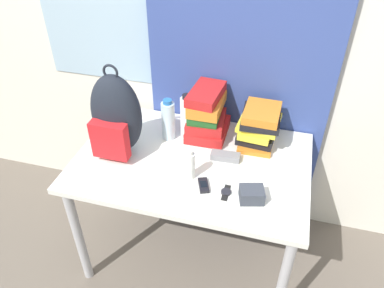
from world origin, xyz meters
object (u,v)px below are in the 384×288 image
object	(u,v)px
sunscreen_bottle	(190,165)
cell_phone	(204,185)
wristwatch	(226,192)
backpack	(116,117)
sunglasses_case	(225,156)
book_stack_left	(207,114)
camera_pouch	(252,195)
water_bottle	(168,120)
sports_bottle	(187,117)
book_stack_center	(259,125)

from	to	relation	value
sunscreen_bottle	cell_phone	world-z (taller)	sunscreen_bottle
cell_phone	wristwatch	world-z (taller)	cell_phone
backpack	cell_phone	world-z (taller)	backpack
sunglasses_case	wristwatch	world-z (taller)	sunglasses_case
wristwatch	book_stack_left	bearing A→B (deg)	114.69
camera_pouch	wristwatch	distance (m)	0.12
backpack	cell_phone	distance (m)	0.56
book_stack_left	water_bottle	distance (m)	0.21
book_stack_left	cell_phone	size ratio (longest dim) A/B	2.71
sports_bottle	water_bottle	bearing A→B (deg)	-159.84
book_stack_left	water_bottle	bearing A→B (deg)	-153.62
cell_phone	camera_pouch	xyz separation A→B (m)	(0.23, -0.03, 0.02)
backpack	sports_bottle	xyz separation A→B (m)	(0.31, 0.21, -0.08)
book_stack_left	water_bottle	xyz separation A→B (m)	(-0.19, -0.09, -0.01)
backpack	water_bottle	bearing A→B (deg)	39.92
sunscreen_bottle	sunglasses_case	distance (m)	0.23
camera_pouch	sunglasses_case	bearing A→B (deg)	124.06
wristwatch	camera_pouch	bearing A→B (deg)	-5.55
book_stack_center	sunglasses_case	size ratio (longest dim) A/B	1.85
book_stack_left	sunglasses_case	size ratio (longest dim) A/B	1.87
backpack	sunscreen_bottle	xyz separation A→B (m)	(0.42, -0.11, -0.13)
book_stack_left	cell_phone	world-z (taller)	book_stack_left
water_bottle	sunscreen_bottle	bearing A→B (deg)	-54.40
backpack	sunscreen_bottle	distance (m)	0.45
sunglasses_case	backpack	bearing A→B (deg)	-172.43
backpack	book_stack_center	xyz separation A→B (m)	(0.69, 0.27, -0.11)
sunscreen_bottle	wristwatch	xyz separation A→B (m)	(0.19, -0.06, -0.07)
book_stack_left	wristwatch	xyz separation A→B (m)	(0.20, -0.44, -0.12)
backpack	sunglasses_case	bearing A→B (deg)	7.57
sunglasses_case	book_stack_center	bearing A→B (deg)	55.46
book_stack_left	camera_pouch	distance (m)	0.56
book_stack_center	cell_phone	xyz separation A→B (m)	(-0.20, -0.43, -0.10)
book_stack_center	cell_phone	bearing A→B (deg)	-114.56
sunscreen_bottle	sunglasses_case	world-z (taller)	sunscreen_bottle
sunscreen_bottle	wristwatch	world-z (taller)	sunscreen_bottle
water_bottle	backpack	bearing A→B (deg)	-140.08
book_stack_left	sunglasses_case	xyz separation A→B (m)	(0.15, -0.20, -0.11)
book_stack_left	wristwatch	bearing A→B (deg)	-65.31
sunglasses_case	water_bottle	bearing A→B (deg)	162.92
book_stack_center	water_bottle	world-z (taller)	water_bottle
book_stack_center	camera_pouch	world-z (taller)	book_stack_center
camera_pouch	cell_phone	bearing A→B (deg)	173.67
book_stack_left	camera_pouch	size ratio (longest dim) A/B	2.23
cell_phone	sunglasses_case	bearing A→B (deg)	75.75
book_stack_left	sports_bottle	bearing A→B (deg)	-148.17
book_stack_center	sports_bottle	distance (m)	0.39
camera_pouch	backpack	bearing A→B (deg)	166.03
cell_phone	sunscreen_bottle	bearing A→B (deg)	148.28
book_stack_left	cell_phone	bearing A→B (deg)	-77.88
sunglasses_case	camera_pouch	xyz separation A→B (m)	(0.17, -0.25, 0.01)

